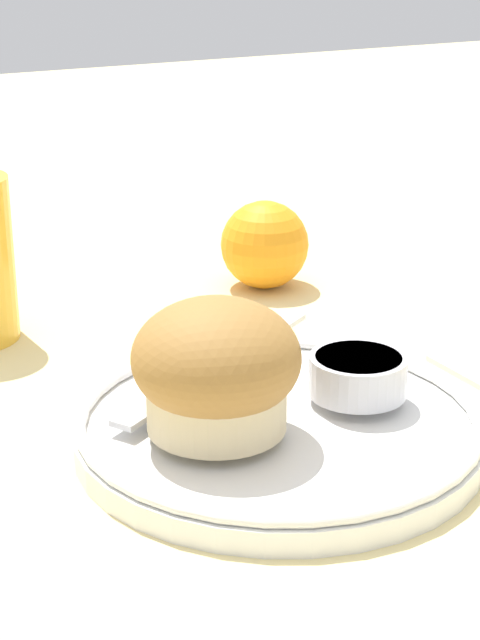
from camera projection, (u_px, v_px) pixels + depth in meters
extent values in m
plane|color=beige|center=(278.00, 445.00, 0.60)|extent=(3.00, 3.00, 0.00)
cylinder|color=white|center=(279.00, 429.00, 0.60)|extent=(0.23, 0.23, 0.01)
torus|color=white|center=(279.00, 413.00, 0.60)|extent=(0.22, 0.22, 0.01)
cylinder|color=beige|center=(220.00, 402.00, 0.57)|extent=(0.07, 0.07, 0.03)
ellipsoid|color=olive|center=(219.00, 360.00, 0.56)|extent=(0.09, 0.09, 0.06)
cylinder|color=silver|center=(362.00, 378.00, 0.61)|extent=(0.06, 0.06, 0.02)
cylinder|color=white|center=(363.00, 362.00, 0.60)|extent=(0.05, 0.05, 0.00)
sphere|color=#4C194C|center=(198.00, 381.00, 0.61)|extent=(0.02, 0.02, 0.02)
sphere|color=#4C194C|center=(222.00, 376.00, 0.62)|extent=(0.02, 0.02, 0.02)
cube|color=silver|center=(216.00, 364.00, 0.65)|extent=(0.18, 0.11, 0.00)
sphere|color=orange|center=(265.00, 245.00, 0.84)|extent=(0.07, 0.07, 0.07)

